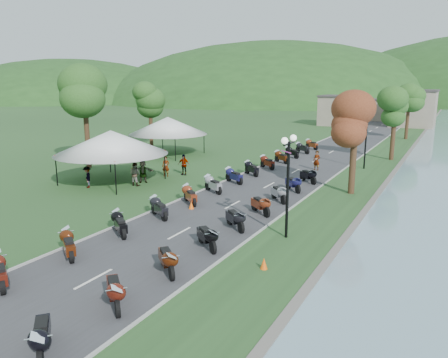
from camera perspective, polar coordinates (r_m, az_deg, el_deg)
The scene contains 12 objects.
road at distance 43.85m, azimuth 11.86°, elevation 2.38°, with size 7.00×120.00×0.02m, color #3A3A3D.
hills_backdrop at distance 202.02m, azimuth 24.98°, elevation 9.23°, with size 360.00×120.00×76.00m, color #285621, non-canonical shape.
far_building at distance 87.79m, azimuth 19.09°, elevation 8.55°, with size 18.00×16.00×5.00m, color gray.
moto_row_left at distance 28.97m, azimuth -2.90°, elevation -1.43°, with size 2.60×51.26×1.10m, color #331411, non-canonical shape.
moto_row_right at distance 20.36m, azimuth -2.32°, elevation -7.53°, with size 2.60×33.08×1.10m, color #331411, non-canonical shape.
vendor_tent_main at distance 34.32m, azimuth -14.44°, elevation 2.85°, with size 5.70×5.70×4.00m, color silver, non-canonical shape.
vendor_tent_side at distance 46.51m, azimuth -7.30°, elevation 5.59°, with size 5.50×5.50×4.00m, color silver, non-canonical shape.
tree_park_left at distance 40.75m, azimuth -17.68°, elevation 9.07°, with size 3.95×3.95×10.98m, color #326523, non-canonical shape.
tree_lakeside at distance 30.76m, azimuth 16.66°, elevation 4.99°, with size 2.72×2.72×7.55m, color #326523, non-canonical shape.
pedestrian_a at distance 36.04m, azimuth -7.57°, elevation 0.35°, with size 0.60×0.44×1.65m, color slate.
pedestrian_b at distance 33.21m, azimuth -11.49°, elevation -0.84°, with size 0.85×0.46×1.74m, color slate.
pedestrian_c at distance 33.39m, azimuth -17.34°, elevation -1.09°, with size 1.03×0.42×1.59m, color slate.
Camera 1 is at (11.91, -1.53, 7.52)m, focal length 35.00 mm.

